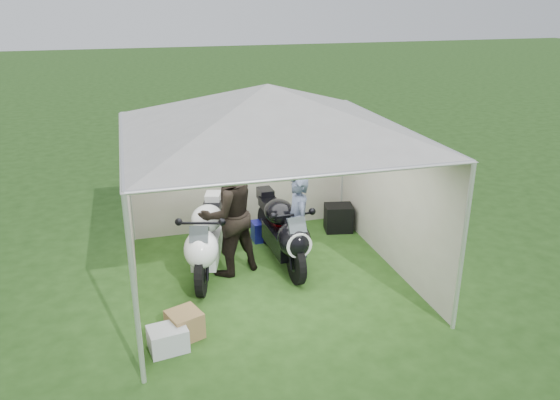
# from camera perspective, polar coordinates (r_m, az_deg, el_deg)

# --- Properties ---
(ground) EXTENTS (80.00, 80.00, 0.00)m
(ground) POSITION_cam_1_polar(r_m,az_deg,el_deg) (8.63, -1.14, -8.05)
(ground) COLOR #214414
(ground) RESTS_ON ground
(canopy_tent) EXTENTS (5.66, 5.66, 3.00)m
(canopy_tent) POSITION_cam_1_polar(r_m,az_deg,el_deg) (7.75, -1.34, 8.98)
(canopy_tent) COLOR silver
(canopy_tent) RESTS_ON ground
(motorcycle_white) EXTENTS (0.91, 2.18, 1.10)m
(motorcycle_white) POSITION_cam_1_polar(r_m,az_deg,el_deg) (8.55, -7.70, -3.95)
(motorcycle_white) COLOR black
(motorcycle_white) RESTS_ON ground
(motorcycle_black) EXTENTS (0.54, 2.20, 1.08)m
(motorcycle_black) POSITION_cam_1_polar(r_m,az_deg,el_deg) (8.76, 0.30, -3.18)
(motorcycle_black) COLOR black
(motorcycle_black) RESTS_ON ground
(paddock_stand) EXTENTS (0.48, 0.31, 0.35)m
(paddock_stand) POSITION_cam_1_polar(r_m,az_deg,el_deg) (9.80, -1.54, -3.20)
(paddock_stand) COLOR #2324CE
(paddock_stand) RESTS_ON ground
(person_dark_jacket) EXTENTS (1.16, 1.03, 1.97)m
(person_dark_jacket) POSITION_cam_1_polar(r_m,az_deg,el_deg) (8.42, -5.51, -1.45)
(person_dark_jacket) COLOR black
(person_dark_jacket) RESTS_ON ground
(person_blue_jacket) EXTENTS (0.40, 0.60, 1.61)m
(person_blue_jacket) POSITION_cam_1_polar(r_m,az_deg,el_deg) (8.44, 1.82, -2.65)
(person_blue_jacket) COLOR #505A76
(person_blue_jacket) RESTS_ON ground
(equipment_box) EXTENTS (0.57, 0.49, 0.50)m
(equipment_box) POSITION_cam_1_polar(r_m,az_deg,el_deg) (10.21, 6.13, -1.87)
(equipment_box) COLOR black
(equipment_box) RESTS_ON ground
(crate_0) EXTENTS (0.51, 0.43, 0.31)m
(crate_0) POSITION_cam_1_polar(r_m,az_deg,el_deg) (7.10, -11.63, -14.03)
(crate_0) COLOR silver
(crate_0) RESTS_ON ground
(crate_1) EXTENTS (0.51, 0.51, 0.35)m
(crate_1) POSITION_cam_1_polar(r_m,az_deg,el_deg) (7.29, -9.93, -12.68)
(crate_1) COLOR olive
(crate_1) RESTS_ON ground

